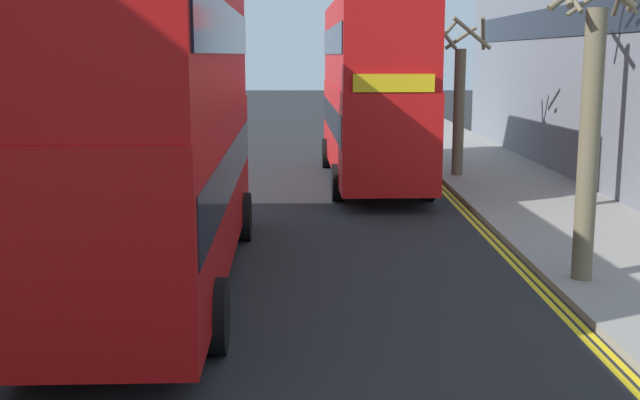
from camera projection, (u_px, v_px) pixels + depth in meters
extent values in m
cube|color=gray|center=(592.00, 236.00, 17.46)|extent=(4.00, 80.00, 0.14)
cube|color=yellow|center=(520.00, 263.00, 15.48)|extent=(0.10, 56.00, 0.01)
cube|color=yellow|center=(511.00, 263.00, 15.48)|extent=(0.10, 56.00, 0.01)
cube|color=#B20F0F|center=(159.00, 186.00, 13.78)|extent=(2.78, 10.86, 2.60)
cube|color=#B20F0F|center=(154.00, 35.00, 13.33)|extent=(2.72, 10.64, 2.50)
cube|color=black|center=(158.00, 169.00, 13.73)|extent=(2.80, 10.43, 0.84)
cube|color=black|center=(153.00, 29.00, 13.31)|extent=(2.78, 10.21, 0.80)
cube|color=yellow|center=(193.00, 84.00, 18.80)|extent=(2.00, 0.11, 0.44)
cylinder|color=black|center=(128.00, 217.00, 17.25)|extent=(0.33, 1.05, 1.04)
cylinder|color=black|center=(244.00, 217.00, 17.34)|extent=(0.33, 1.05, 1.04)
cylinder|color=black|center=(28.00, 318.00, 10.67)|extent=(0.33, 1.05, 1.04)
cylinder|color=black|center=(216.00, 316.00, 10.76)|extent=(0.33, 1.05, 1.04)
cube|color=red|center=(371.00, 127.00, 25.05)|extent=(2.77, 10.86, 2.60)
cube|color=red|center=(372.00, 44.00, 24.59)|extent=(2.71, 10.64, 2.50)
cube|color=black|center=(371.00, 117.00, 24.99)|extent=(2.79, 10.43, 0.84)
cube|color=black|center=(372.00, 41.00, 24.57)|extent=(2.77, 10.21, 0.80)
cube|color=yellow|center=(394.00, 83.00, 19.48)|extent=(2.00, 0.11, 0.44)
cube|color=maroon|center=(373.00, 1.00, 24.36)|extent=(2.49, 9.77, 0.10)
cylinder|color=black|center=(428.00, 182.00, 22.02)|extent=(0.33, 1.05, 1.04)
cylinder|color=black|center=(337.00, 183.00, 21.93)|extent=(0.33, 1.05, 1.04)
cylinder|color=black|center=(396.00, 153.00, 28.60)|extent=(0.33, 1.05, 1.04)
cylinder|color=black|center=(326.00, 153.00, 28.51)|extent=(0.33, 1.05, 1.04)
cylinder|color=#6B6047|center=(589.00, 147.00, 13.52)|extent=(0.35, 0.35, 4.59)
cylinder|color=#6B6047|center=(459.00, 113.00, 25.61)|extent=(0.36, 0.36, 4.02)
cylinder|color=#6B6047|center=(483.00, 33.00, 25.01)|extent=(0.45, 1.38, 1.03)
cylinder|color=#6B6047|center=(461.00, 38.00, 25.66)|extent=(1.02, 0.27, 0.76)
cylinder|color=#6B6047|center=(445.00, 35.00, 25.60)|extent=(1.01, 1.01, 0.97)
cylinder|color=#6B6047|center=(445.00, 35.00, 24.93)|extent=(0.61, 1.18, 0.91)
cylinder|color=#6B6047|center=(472.00, 33.00, 24.55)|extent=(1.33, 0.57, 1.01)
cylinder|color=#6B6047|center=(590.00, 112.00, 20.31)|extent=(0.29, 0.29, 4.82)
cube|color=black|center=(561.00, 21.00, 25.87)|extent=(0.04, 24.64, 1.00)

